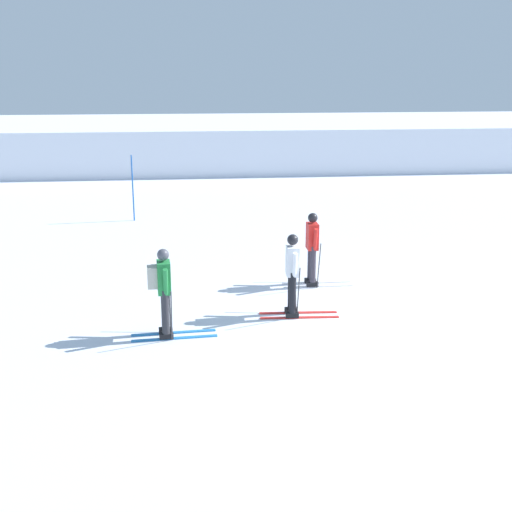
{
  "coord_description": "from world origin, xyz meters",
  "views": [
    {
      "loc": [
        -3.76,
        -12.34,
        4.93
      ],
      "look_at": [
        -2.27,
        1.83,
        0.9
      ],
      "focal_mm": 47.51,
      "sensor_mm": 36.0,
      "label": 1
    }
  ],
  "objects_px": {
    "skier_green": "(163,288)",
    "trail_marker_pole": "(133,188)",
    "skier_red": "(312,247)",
    "skier_white": "(293,273)"
  },
  "relations": [
    {
      "from": "skier_green",
      "to": "trail_marker_pole",
      "type": "xyz_separation_m",
      "value": [
        -1.24,
        10.06,
        0.12
      ]
    },
    {
      "from": "skier_green",
      "to": "skier_red",
      "type": "height_order",
      "value": "same"
    },
    {
      "from": "skier_green",
      "to": "trail_marker_pole",
      "type": "distance_m",
      "value": 10.14
    },
    {
      "from": "skier_white",
      "to": "trail_marker_pole",
      "type": "distance_m",
      "value": 9.97
    },
    {
      "from": "skier_green",
      "to": "skier_red",
      "type": "distance_m",
      "value": 4.32
    },
    {
      "from": "skier_red",
      "to": "trail_marker_pole",
      "type": "distance_m",
      "value": 8.6
    },
    {
      "from": "skier_red",
      "to": "skier_green",
      "type": "bearing_deg",
      "value": -140.18
    },
    {
      "from": "trail_marker_pole",
      "to": "skier_red",
      "type": "bearing_deg",
      "value": -58.02
    },
    {
      "from": "skier_green",
      "to": "skier_red",
      "type": "bearing_deg",
      "value": 39.82
    },
    {
      "from": "skier_green",
      "to": "trail_marker_pole",
      "type": "height_order",
      "value": "trail_marker_pole"
    }
  ]
}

